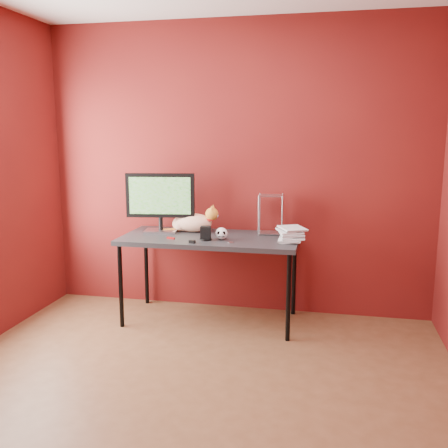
% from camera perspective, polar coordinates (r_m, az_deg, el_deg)
% --- Properties ---
extents(room, '(3.52, 3.52, 2.61)m').
position_cam_1_polar(room, '(2.80, -5.30, 6.66)').
color(room, brown).
rests_on(room, ground).
extents(desk, '(1.50, 0.70, 0.75)m').
position_cam_1_polar(desk, '(4.26, -1.60, -2.10)').
color(desk, black).
rests_on(desk, ground).
extents(monitor, '(0.60, 0.23, 0.52)m').
position_cam_1_polar(monitor, '(4.42, -7.29, 2.78)').
color(monitor, '#A0A1A5').
rests_on(monitor, desk).
extents(cat, '(0.53, 0.20, 0.25)m').
position_cam_1_polar(cat, '(4.45, -3.56, 0.20)').
color(cat, orange).
rests_on(cat, desk).
extents(skull_mug, '(0.10, 0.11, 0.10)m').
position_cam_1_polar(skull_mug, '(4.12, -0.29, -1.09)').
color(skull_mug, white).
rests_on(skull_mug, desk).
extents(speaker, '(0.10, 0.10, 0.11)m').
position_cam_1_polar(speaker, '(4.11, -2.12, -1.12)').
color(speaker, black).
rests_on(speaker, desk).
extents(book_stack, '(0.27, 0.30, 1.24)m').
position_cam_1_polar(book_stack, '(4.04, 6.62, 6.77)').
color(book_stack, beige).
rests_on(book_stack, desk).
extents(wire_rack, '(0.21, 0.18, 0.35)m').
position_cam_1_polar(wire_rack, '(4.36, 5.35, 1.12)').
color(wire_rack, '#A0A1A5').
rests_on(wire_rack, desk).
extents(pocket_knife, '(0.07, 0.04, 0.01)m').
position_cam_1_polar(pocket_knife, '(4.18, -6.10, -1.61)').
color(pocket_knife, '#990B0C').
rests_on(pocket_knife, desk).
extents(black_gadget, '(0.05, 0.04, 0.02)m').
position_cam_1_polar(black_gadget, '(4.01, -3.65, -2.04)').
color(black_gadget, black).
rests_on(black_gadget, desk).
extents(washer, '(0.05, 0.05, 0.00)m').
position_cam_1_polar(washer, '(4.02, 0.74, -2.11)').
color(washer, '#A0A1A5').
rests_on(washer, desk).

